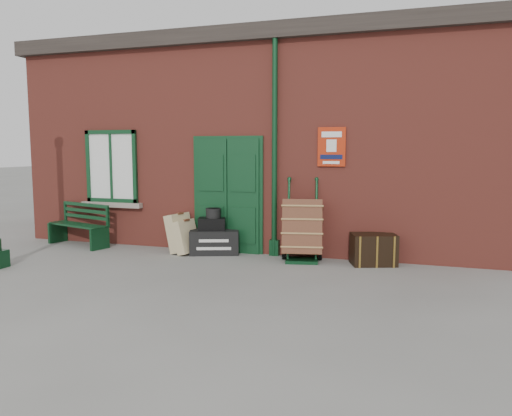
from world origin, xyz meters
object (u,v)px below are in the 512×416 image
at_px(houdini_trunk, 214,242).
at_px(porter_trolley, 302,229).
at_px(bench, 80,224).
at_px(dark_trunk, 373,249).

relative_size(houdini_trunk, porter_trolley, 0.63).
height_order(bench, houdini_trunk, bench).
bearing_deg(houdini_trunk, porter_trolley, -20.82).
relative_size(bench, houdini_trunk, 1.66).
distance_m(houdini_trunk, porter_trolley, 1.77).
bearing_deg(porter_trolley, houdini_trunk, 167.36).
height_order(houdini_trunk, dark_trunk, dark_trunk).
bearing_deg(houdini_trunk, dark_trunk, -19.93).
bearing_deg(bench, houdini_trunk, 18.39).
relative_size(bench, dark_trunk, 2.04).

